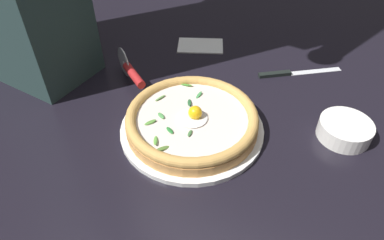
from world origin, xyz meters
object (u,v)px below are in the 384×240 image
pizza (192,119)px  pizza_cutter (131,71)px  folded_napkin (200,45)px  side_bowl (345,130)px  table_knife (288,73)px

pizza → pizza_cutter: 0.24m
pizza → folded_napkin: pizza is taller
side_bowl → pizza_cutter: 0.54m
side_bowl → folded_napkin: (-0.47, 0.19, -0.02)m
pizza → folded_napkin: bearing=115.4°
side_bowl → folded_napkin: side_bowl is taller
side_bowl → table_knife: (-0.19, 0.18, -0.02)m
pizza_cutter → pizza: bearing=-19.3°
side_bowl → folded_napkin: size_ratio=0.84×
pizza_cutter → table_knife: size_ratio=0.73×
table_knife → folded_napkin: table_knife is taller
table_knife → pizza: bearing=-110.3°
pizza_cutter → folded_napkin: size_ratio=1.04×
side_bowl → pizza_cutter: size_ratio=0.81×
pizza → pizza_cutter: (-0.23, 0.08, 0.01)m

